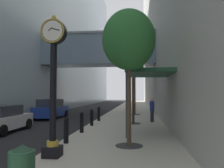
{
  "coord_description": "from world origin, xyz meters",
  "views": [
    {
      "loc": [
        3.44,
        -1.86,
        2.21
      ],
      "look_at": [
        0.78,
        20.59,
        3.21
      ],
      "focal_mm": 36.08,
      "sensor_mm": 36.0,
      "label": 1
    }
  ],
  "objects": [
    {
      "name": "street_clock",
      "position": [
        0.61,
        5.34,
        2.74
      ],
      "size": [
        0.84,
        0.55,
        4.73
      ],
      "color": "black",
      "rests_on": "sidewalk_right"
    },
    {
      "name": "bollard_sixth",
      "position": [
        0.39,
        15.24,
        0.72
      ],
      "size": [
        0.22,
        0.22,
        1.1
      ],
      "color": "black",
      "rests_on": "sidewalk_right"
    },
    {
      "name": "car_white_near",
      "position": [
        -4.4,
        10.32,
        0.76
      ],
      "size": [
        2.05,
        4.1,
        1.55
      ],
      "color": "silver",
      "rests_on": "ground"
    },
    {
      "name": "ground_plane",
      "position": [
        0.0,
        27.0,
        0.0
      ],
      "size": [
        110.0,
        110.0,
        0.0
      ],
      "primitive_type": "plane",
      "color": "black",
      "rests_on": "ground"
    },
    {
      "name": "street_tree_mid_far",
      "position": [
        3.05,
        20.93,
        4.84
      ],
      "size": [
        1.81,
        1.81,
        5.8
      ],
      "color": "#333335",
      "rests_on": "sidewalk_right"
    },
    {
      "name": "bollard_third",
      "position": [
        0.39,
        7.4,
        0.72
      ],
      "size": [
        0.22,
        0.22,
        1.1
      ],
      "color": "black",
      "rests_on": "sidewalk_right"
    },
    {
      "name": "street_tree_near",
      "position": [
        3.05,
        7.19,
        4.38
      ],
      "size": [
        2.16,
        2.16,
        5.51
      ],
      "color": "#333335",
      "rests_on": "sidewalk_right"
    },
    {
      "name": "building_block_left",
      "position": [
        -11.29,
        29.95,
        15.39
      ],
      "size": [
        21.35,
        80.0,
        30.89
      ],
      "color": "#93A8B7",
      "rests_on": "ground"
    },
    {
      "name": "street_tree_mid_near",
      "position": [
        3.05,
        14.06,
        5.32
      ],
      "size": [
        1.97,
        1.97,
        6.37
      ],
      "color": "#333335",
      "rests_on": "sidewalk_right"
    },
    {
      "name": "bollard_fourth",
      "position": [
        0.39,
        10.01,
        0.72
      ],
      "size": [
        0.22,
        0.22,
        1.1
      ],
      "color": "black",
      "rests_on": "sidewalk_right"
    },
    {
      "name": "bollard_fifth",
      "position": [
        0.39,
        12.62,
        0.72
      ],
      "size": [
        0.22,
        0.22,
        1.1
      ],
      "color": "black",
      "rests_on": "sidewalk_right"
    },
    {
      "name": "car_blue_mid",
      "position": [
        -4.43,
        17.69,
        0.84
      ],
      "size": [
        2.07,
        4.31,
        1.74
      ],
      "color": "navy",
      "rests_on": "ground"
    },
    {
      "name": "storefront_awning",
      "position": [
        3.95,
        10.45,
        3.28
      ],
      "size": [
        2.4,
        3.6,
        3.3
      ],
      "color": "#235138",
      "rests_on": "sidewalk_right"
    },
    {
      "name": "pedestrian_walking",
      "position": [
        4.42,
        15.08,
        1.1
      ],
      "size": [
        0.43,
        0.43,
        1.8
      ],
      "color": "#23232D",
      "rests_on": "sidewalk_right"
    },
    {
      "name": "sidewalk_right",
      "position": [
        2.59,
        30.0,
        0.07
      ],
      "size": [
        5.19,
        80.0,
        0.14
      ],
      "primitive_type": "cube",
      "color": "beige",
      "rests_on": "ground"
    }
  ]
}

